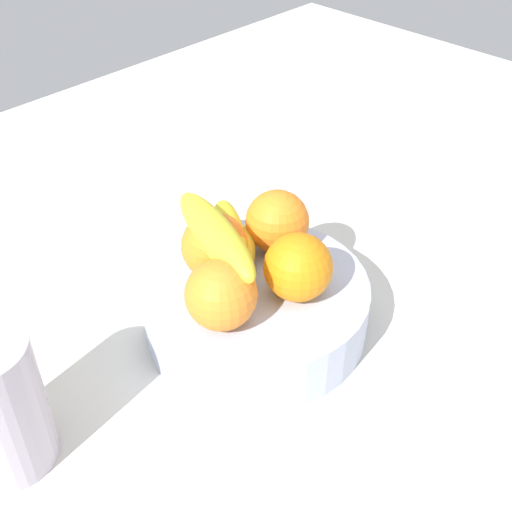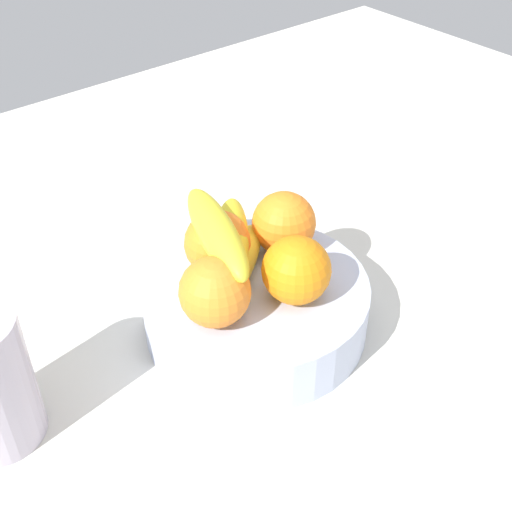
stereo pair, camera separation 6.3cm
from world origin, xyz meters
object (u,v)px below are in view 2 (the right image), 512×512
Objects in this scene: fruit_bowl at (256,306)px; orange_back_left at (215,292)px; banana_bunch at (226,248)px; orange_front_right at (284,223)px; orange_front_left at (296,270)px; orange_center at (217,243)px.

fruit_bowl is 3.41× the size of orange_back_left.
banana_bunch is at bearing -57.98° from fruit_bowl.
orange_back_left is at bearing 19.09° from orange_front_right.
banana_bunch is at bearing 0.47° from orange_front_right.
orange_front_left is 8.56cm from orange_front_right.
orange_front_left is (-1.98, 4.23, 6.88)cm from fruit_bowl.
fruit_bowl is 3.41× the size of orange_front_right.
banana_bunch reaches higher than orange_back_left.
fruit_bowl is 9.98cm from orange_front_right.
orange_center is at bearing -12.21° from orange_front_right.
orange_front_left is 8.12cm from banana_bunch.
orange_front_right is 8.42cm from banana_bunch.
orange_front_right is (-6.58, -2.99, 6.88)cm from fruit_bowl.
orange_center is (1.60, -4.76, 6.88)cm from fruit_bowl.
banana_bunch is (3.81, -7.15, 0.50)cm from orange_front_left.
banana_bunch is (8.41, 0.07, 0.50)cm from orange_front_right.
orange_center is 0.43× the size of banana_bunch.
orange_center reaches higher than fruit_bowl.
orange_center is 1.00× the size of orange_back_left.
orange_back_left is (8.63, -2.64, 0.00)cm from orange_front_left.
orange_front_right is at bearing -155.56° from fruit_bowl.
orange_front_right is 1.00× the size of orange_back_left.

